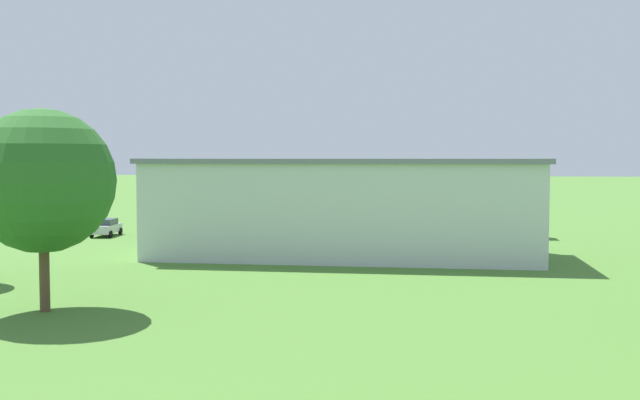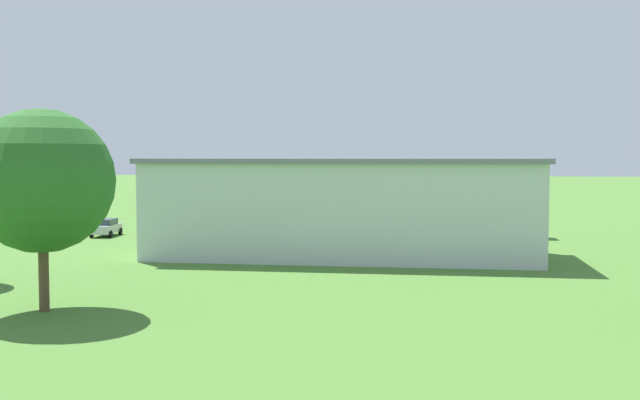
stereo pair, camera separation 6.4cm
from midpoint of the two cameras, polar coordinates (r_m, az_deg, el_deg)
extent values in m
plane|color=#47752D|center=(88.78, 4.38, -1.32)|extent=(400.00, 400.00, 0.00)
cube|color=silver|center=(53.40, 1.83, -0.76)|extent=(27.20, 10.40, 6.71)
cube|color=slate|center=(53.27, 1.83, 3.02)|extent=(27.80, 11.01, 0.35)
cube|color=#384251|center=(58.55, 2.38, -1.00)|extent=(9.49, 0.23, 5.50)
cylinder|color=yellow|center=(89.62, -1.06, 0.88)|extent=(6.77, 1.54, 1.83)
cone|color=black|center=(88.81, 1.21, 0.56)|extent=(0.84, 0.76, 0.78)
cube|color=yellow|center=(89.44, -0.58, 0.72)|extent=(1.97, 7.86, 0.29)
cube|color=yellow|center=(89.25, -0.21, 1.70)|extent=(1.97, 7.86, 0.29)
cube|color=yellow|center=(90.33, -2.83, 1.77)|extent=(1.26, 0.20, 1.43)
cube|color=yellow|center=(90.39, -2.90, 1.14)|extent=(1.11, 2.66, 0.19)
cylinder|color=black|center=(88.64, -0.90, 0.00)|extent=(0.65, 0.19, 0.64)
cylinder|color=black|center=(90.49, -0.60, 0.07)|extent=(0.65, 0.19, 0.64)
cylinder|color=#332D28|center=(86.93, -0.78, 1.15)|extent=(0.29, 0.10, 1.60)
cylinder|color=#332D28|center=(91.76, -0.03, 1.27)|extent=(0.29, 0.10, 1.60)
cube|color=gold|center=(67.41, -10.36, -2.24)|extent=(1.95, 4.22, 0.75)
cube|color=#2D3842|center=(67.36, -10.37, -1.70)|extent=(1.64, 2.39, 0.51)
cylinder|color=black|center=(65.88, -9.97, -2.69)|extent=(0.26, 0.65, 0.64)
cylinder|color=black|center=(66.35, -11.40, -2.66)|extent=(0.26, 0.65, 0.64)
cylinder|color=black|center=(68.58, -9.35, -2.45)|extent=(0.26, 0.65, 0.64)
cylinder|color=black|center=(69.03, -10.73, -2.43)|extent=(0.26, 0.65, 0.64)
cube|color=#B7B7BC|center=(69.93, -16.10, -2.13)|extent=(2.07, 4.15, 0.73)
cube|color=#2D3842|center=(69.87, -16.11, -1.62)|extent=(1.70, 2.37, 0.52)
cylinder|color=black|center=(68.40, -15.81, -2.55)|extent=(0.28, 0.66, 0.64)
cylinder|color=black|center=(68.97, -17.14, -2.52)|extent=(0.28, 0.66, 0.64)
cylinder|color=black|center=(70.97, -15.09, -2.33)|extent=(0.28, 0.66, 0.64)
cylinder|color=black|center=(71.52, -16.38, -2.30)|extent=(0.28, 0.66, 0.64)
cube|color=black|center=(74.58, -19.61, -1.87)|extent=(2.24, 4.26, 0.70)
cube|color=#2D3842|center=(74.53, -19.62, -1.37)|extent=(1.84, 2.45, 0.61)
cylinder|color=black|center=(72.95, -19.61, -2.25)|extent=(0.28, 0.66, 0.64)
cylinder|color=black|center=(73.99, -20.80, -2.20)|extent=(0.28, 0.66, 0.64)
cylinder|color=black|center=(75.27, -18.43, -2.07)|extent=(0.28, 0.66, 0.64)
cylinder|color=black|center=(76.28, -19.59, -2.02)|extent=(0.28, 0.66, 0.64)
cylinder|color=black|center=(78.11, -22.56, -1.96)|extent=(0.29, 0.66, 0.64)
cube|color=gray|center=(67.83, 12.14, -1.56)|extent=(2.22, 2.22, 2.00)
cube|color=silver|center=(68.13, 14.95, -1.44)|extent=(4.51, 2.23, 2.33)
cylinder|color=black|center=(66.85, 12.45, -2.49)|extent=(0.96, 0.29, 0.96)
cylinder|color=black|center=(69.03, 12.32, -2.31)|extent=(0.96, 0.29, 0.96)
cylinder|color=black|center=(67.32, 16.19, -2.51)|extent=(0.96, 0.29, 0.96)
cylinder|color=black|center=(69.49, 15.94, -2.33)|extent=(0.96, 0.29, 0.96)
cylinder|color=#B23333|center=(70.88, 7.99, -2.16)|extent=(0.44, 0.44, 0.86)
cylinder|color=#3F3F47|center=(70.82, 7.99, -1.57)|extent=(0.53, 0.53, 0.61)
sphere|color=beige|center=(70.78, 7.99, -1.23)|extent=(0.23, 0.23, 0.23)
cylinder|color=#33723F|center=(71.78, -3.77, -2.10)|extent=(0.42, 0.42, 0.79)
cylinder|color=orange|center=(71.72, -3.78, -1.56)|extent=(0.50, 0.50, 0.56)
sphere|color=#D8AD84|center=(71.69, -3.78, -1.25)|extent=(0.21, 0.21, 0.21)
cylinder|color=orange|center=(69.16, 2.16, -2.31)|extent=(0.45, 0.45, 0.77)
cylinder|color=navy|center=(69.10, 2.16, -1.76)|extent=(0.53, 0.53, 0.55)
sphere|color=#D8AD84|center=(69.07, 2.16, -1.45)|extent=(0.21, 0.21, 0.21)
cylinder|color=#B23333|center=(70.32, -4.05, -2.17)|extent=(0.37, 0.37, 0.89)
cylinder|color=beige|center=(70.25, -4.05, -1.55)|extent=(0.45, 0.45, 0.63)
sphere|color=#9E704C|center=(70.22, -4.05, -1.20)|extent=(0.24, 0.24, 0.24)
cylinder|color=brown|center=(36.65, -20.44, -4.91)|extent=(0.47, 0.47, 4.07)
sphere|color=#286023|center=(36.31, -20.57, 1.40)|extent=(6.65, 6.65, 6.65)
cylinder|color=silver|center=(92.18, 13.17, 0.91)|extent=(0.12, 0.12, 6.87)
cone|color=orange|center=(92.06, 12.77, 2.96)|extent=(1.40, 1.25, 0.60)
camera|label=1|loc=(0.03, -89.98, 0.00)|focal=41.60mm
camera|label=2|loc=(0.03, 90.02, 0.00)|focal=41.60mm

